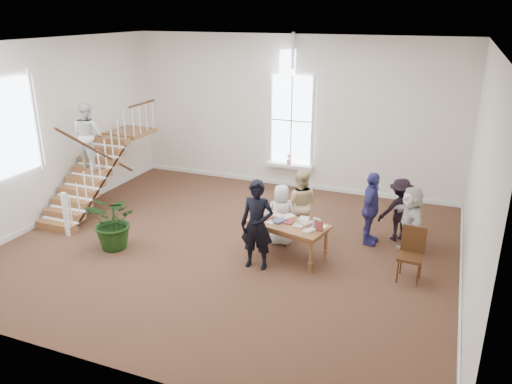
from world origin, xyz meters
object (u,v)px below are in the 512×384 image
at_px(woman_cluster_a, 371,209).
at_px(woman_cluster_b, 400,210).
at_px(floor_plant, 115,221).
at_px(elderly_woman, 281,215).
at_px(library_table, 288,226).
at_px(police_officer, 257,225).
at_px(person_yellow, 300,204).
at_px(side_chair, 412,250).
at_px(woman_cluster_c, 410,221).

bearing_deg(woman_cluster_a, woman_cluster_b, -49.38).
bearing_deg(woman_cluster_b, floor_plant, -4.87).
bearing_deg(elderly_woman, library_table, 116.78).
height_order(police_officer, floor_plant, police_officer).
distance_m(woman_cluster_b, floor_plant, 6.54).
height_order(person_yellow, side_chair, person_yellow).
height_order(library_table, floor_plant, floor_plant).
bearing_deg(police_officer, library_table, 53.10).
xyz_separation_m(elderly_woman, side_chair, (2.95, -0.55, -0.09)).
bearing_deg(person_yellow, library_table, 84.26).
height_order(police_officer, woman_cluster_b, police_officer).
distance_m(woman_cluster_a, floor_plant, 5.81).
bearing_deg(woman_cluster_b, woman_cluster_a, 6.33).
relative_size(person_yellow, woman_cluster_c, 1.06).
bearing_deg(side_chair, police_officer, -163.59).
bearing_deg(woman_cluster_c, police_officer, -81.65).
bearing_deg(side_chair, floor_plant, -166.93).
xyz_separation_m(elderly_woman, woman_cluster_c, (2.80, 0.57, 0.08)).
xyz_separation_m(police_officer, woman_cluster_c, (2.90, 1.82, -0.17)).
relative_size(library_table, side_chair, 1.72).
distance_m(woman_cluster_a, side_chair, 1.71).
distance_m(woman_cluster_c, floor_plant, 6.57).
xyz_separation_m(woman_cluster_a, woman_cluster_b, (0.60, 0.45, -0.11)).
xyz_separation_m(woman_cluster_b, floor_plant, (-5.89, -2.83, -0.10)).
relative_size(police_officer, side_chair, 1.75).
relative_size(woman_cluster_c, floor_plant, 1.20).
distance_m(elderly_woman, person_yellow, 0.60).
relative_size(woman_cluster_a, woman_cluster_c, 1.09).
relative_size(library_table, woman_cluster_b, 1.25).
distance_m(library_table, woman_cluster_c, 2.71).
relative_size(police_officer, woman_cluster_c, 1.22).
height_order(police_officer, elderly_woman, police_officer).
distance_m(person_yellow, woman_cluster_c, 2.50).
relative_size(woman_cluster_b, floor_plant, 1.15).
height_order(library_table, woman_cluster_a, woman_cluster_a).
bearing_deg(woman_cluster_a, floor_plant, 117.97).
bearing_deg(woman_cluster_b, library_table, 9.43).
relative_size(woman_cluster_b, woman_cluster_c, 0.96).
relative_size(elderly_woman, person_yellow, 0.85).
height_order(woman_cluster_b, floor_plant, woman_cluster_b).
distance_m(elderly_woman, floor_plant, 3.76).
relative_size(library_table, woman_cluster_a, 1.10).
bearing_deg(library_table, woman_cluster_b, 53.36).
xyz_separation_m(elderly_woman, woman_cluster_b, (2.50, 1.22, 0.04)).
xyz_separation_m(woman_cluster_a, floor_plant, (-5.29, -2.38, -0.20)).
height_order(woman_cluster_a, side_chair, woman_cluster_a).
bearing_deg(library_table, woman_cluster_c, 38.57).
xyz_separation_m(elderly_woman, woman_cluster_a, (1.90, 0.77, 0.15)).
xyz_separation_m(police_officer, woman_cluster_b, (2.60, 2.47, -0.21)).
height_order(floor_plant, side_chair, floor_plant).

